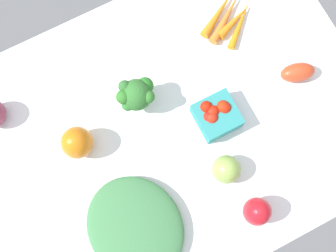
# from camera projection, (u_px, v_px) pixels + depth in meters

# --- Properties ---
(tablecloth) EXTENTS (1.04, 0.76, 0.02)m
(tablecloth) POSITION_uv_depth(u_px,v_px,m) (168.00, 129.00, 1.07)
(tablecloth) COLOR white
(tablecloth) RESTS_ON ground
(roma_tomato) EXTENTS (0.10, 0.07, 0.05)m
(roma_tomato) POSITION_uv_depth(u_px,v_px,m) (298.00, 72.00, 1.07)
(roma_tomato) COLOR #D04322
(roma_tomato) RESTS_ON tablecloth
(broccoli_head) EXTENTS (0.10, 0.08, 0.10)m
(broccoli_head) POSITION_uv_depth(u_px,v_px,m) (136.00, 94.00, 1.01)
(broccoli_head) COLOR #94D08A
(broccoli_head) RESTS_ON tablecloth
(leafy_greens_clump) EXTENTS (0.26, 0.28, 0.05)m
(leafy_greens_clump) POSITION_uv_depth(u_px,v_px,m) (135.00, 227.00, 0.99)
(leafy_greens_clump) COLOR #3F7D49
(leafy_greens_clump) RESTS_ON tablecloth
(bell_pepper_red) EXTENTS (0.08, 0.08, 0.09)m
(bell_pepper_red) POSITION_uv_depth(u_px,v_px,m) (257.00, 212.00, 0.98)
(bell_pepper_red) COLOR red
(bell_pepper_red) RESTS_ON tablecloth
(berry_basket) EXTENTS (0.10, 0.10, 0.06)m
(berry_basket) POSITION_uv_depth(u_px,v_px,m) (216.00, 115.00, 1.04)
(berry_basket) COLOR teal
(berry_basket) RESTS_ON tablecloth
(carrot_bunch) EXTENTS (0.17, 0.16, 0.03)m
(carrot_bunch) POSITION_uv_depth(u_px,v_px,m) (229.00, 17.00, 1.11)
(carrot_bunch) COLOR orange
(carrot_bunch) RESTS_ON tablecloth
(bell_pepper_orange) EXTENTS (0.11, 0.11, 0.09)m
(bell_pepper_orange) POSITION_uv_depth(u_px,v_px,m) (77.00, 143.00, 1.01)
(bell_pepper_orange) COLOR orange
(bell_pepper_orange) RESTS_ON tablecloth
(heirloom_tomato_green) EXTENTS (0.07, 0.07, 0.07)m
(heirloom_tomato_green) POSITION_uv_depth(u_px,v_px,m) (226.00, 169.00, 1.01)
(heirloom_tomato_green) COLOR #8EB252
(heirloom_tomato_green) RESTS_ON tablecloth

